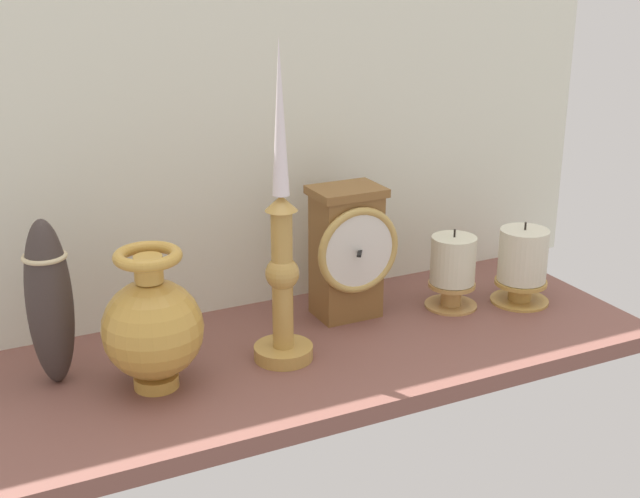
{
  "coord_description": "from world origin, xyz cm",
  "views": [
    {
      "loc": [
        -43.5,
        -96.21,
        52.09
      ],
      "look_at": [
        3.8,
        0.0,
        14.0
      ],
      "focal_mm": 48.24,
      "sensor_mm": 36.0,
      "label": 1
    }
  ],
  "objects_px": {
    "pillar_candle_front": "(453,269)",
    "tall_ceramic_vase": "(49,302)",
    "candlestick_tall_left": "(282,261)",
    "brass_vase_bulbous": "(153,326)",
    "pillar_candle_near_clock": "(522,264)",
    "mantel_clock": "(348,251)"
  },
  "relations": [
    {
      "from": "mantel_clock",
      "to": "pillar_candle_near_clock",
      "type": "xyz_separation_m",
      "value": [
        0.26,
        -0.07,
        -0.04
      ]
    },
    {
      "from": "candlestick_tall_left",
      "to": "tall_ceramic_vase",
      "type": "relative_size",
      "value": 1.95
    },
    {
      "from": "mantel_clock",
      "to": "candlestick_tall_left",
      "type": "xyz_separation_m",
      "value": [
        -0.14,
        -0.09,
        0.04
      ]
    },
    {
      "from": "pillar_candle_front",
      "to": "tall_ceramic_vase",
      "type": "bearing_deg",
      "value": 178.08
    },
    {
      "from": "candlestick_tall_left",
      "to": "brass_vase_bulbous",
      "type": "distance_m",
      "value": 0.18
    },
    {
      "from": "mantel_clock",
      "to": "candlestick_tall_left",
      "type": "relative_size",
      "value": 0.47
    },
    {
      "from": "mantel_clock",
      "to": "candlestick_tall_left",
      "type": "bearing_deg",
      "value": -148.81
    },
    {
      "from": "brass_vase_bulbous",
      "to": "pillar_candle_front",
      "type": "xyz_separation_m",
      "value": [
        0.47,
        0.05,
        -0.02
      ]
    },
    {
      "from": "brass_vase_bulbous",
      "to": "pillar_candle_near_clock",
      "type": "distance_m",
      "value": 0.58
    },
    {
      "from": "candlestick_tall_left",
      "to": "brass_vase_bulbous",
      "type": "relative_size",
      "value": 2.33
    },
    {
      "from": "candlestick_tall_left",
      "to": "tall_ceramic_vase",
      "type": "bearing_deg",
      "value": 166.7
    },
    {
      "from": "mantel_clock",
      "to": "tall_ceramic_vase",
      "type": "relative_size",
      "value": 0.91
    },
    {
      "from": "mantel_clock",
      "to": "brass_vase_bulbous",
      "type": "bearing_deg",
      "value": -164.58
    },
    {
      "from": "pillar_candle_front",
      "to": "tall_ceramic_vase",
      "type": "distance_m",
      "value": 0.58
    },
    {
      "from": "pillar_candle_front",
      "to": "pillar_candle_near_clock",
      "type": "distance_m",
      "value": 0.11
    },
    {
      "from": "brass_vase_bulbous",
      "to": "tall_ceramic_vase",
      "type": "distance_m",
      "value": 0.13
    },
    {
      "from": "pillar_candle_front",
      "to": "mantel_clock",
      "type": "bearing_deg",
      "value": 166.23
    },
    {
      "from": "candlestick_tall_left",
      "to": "brass_vase_bulbous",
      "type": "xyz_separation_m",
      "value": [
        -0.17,
        -0.0,
        -0.06
      ]
    },
    {
      "from": "pillar_candle_near_clock",
      "to": "tall_ceramic_vase",
      "type": "bearing_deg",
      "value": 175.86
    },
    {
      "from": "candlestick_tall_left",
      "to": "pillar_candle_front",
      "type": "relative_size",
      "value": 3.41
    },
    {
      "from": "candlestick_tall_left",
      "to": "pillar_candle_near_clock",
      "type": "xyz_separation_m",
      "value": [
        0.41,
        0.02,
        -0.08
      ]
    },
    {
      "from": "pillar_candle_front",
      "to": "pillar_candle_near_clock",
      "type": "xyz_separation_m",
      "value": [
        0.11,
        -0.03,
        0.0
      ]
    }
  ]
}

